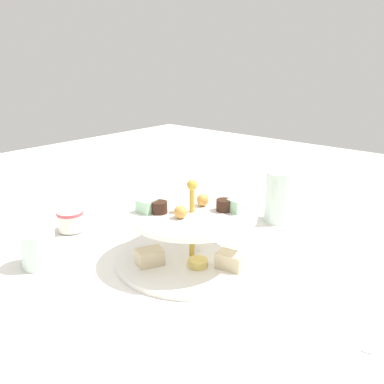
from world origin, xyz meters
TOP-DOWN VIEW (x-y plane):
  - ground_plane at (0.00, 0.00)m, footprint 2.40×2.40m
  - tiered_serving_stand at (0.00, -0.00)m, footprint 0.30×0.30m
  - water_glass_tall_right at (0.02, 0.29)m, footprint 0.07×0.07m
  - water_glass_short_left at (-0.20, -0.21)m, footprint 0.06×0.06m
  - teacup_with_saucer at (-0.29, -0.07)m, footprint 0.09×0.09m
  - butter_knife_left at (0.34, 0.03)m, footprint 0.05×0.17m
  - butter_knife_right at (-0.29, 0.18)m, footprint 0.10×0.15m

SIDE VIEW (x-z plane):
  - ground_plane at x=0.00m, z-range 0.00..0.00m
  - butter_knife_left at x=0.34m, z-range 0.00..0.00m
  - butter_knife_right at x=-0.29m, z-range 0.00..0.00m
  - teacup_with_saucer at x=-0.29m, z-range 0.00..0.05m
  - water_glass_short_left at x=-0.20m, z-range 0.00..0.07m
  - tiered_serving_stand at x=0.00m, z-range -0.04..0.13m
  - water_glass_tall_right at x=0.02m, z-range 0.00..0.12m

